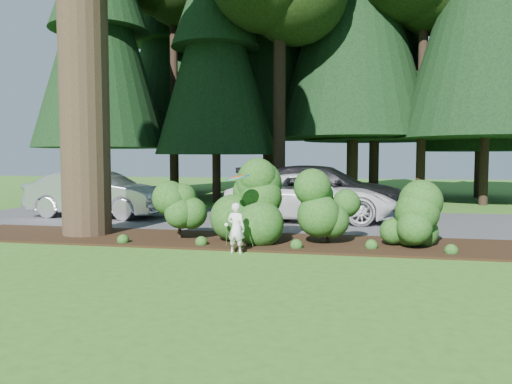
% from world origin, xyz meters
% --- Properties ---
extents(ground, '(80.00, 80.00, 0.00)m').
position_xyz_m(ground, '(0.00, 0.00, 0.00)').
color(ground, '#2D5D1A').
rests_on(ground, ground).
extents(mulch_bed, '(16.00, 2.50, 0.05)m').
position_xyz_m(mulch_bed, '(0.00, 3.25, 0.03)').
color(mulch_bed, black).
rests_on(mulch_bed, ground).
extents(driveway, '(22.00, 6.00, 0.03)m').
position_xyz_m(driveway, '(0.00, 7.50, 0.01)').
color(driveway, '#38383A').
rests_on(driveway, ground).
extents(shrub_row, '(6.53, 1.60, 1.61)m').
position_xyz_m(shrub_row, '(0.77, 3.14, 0.81)').
color(shrub_row, '#144013').
rests_on(shrub_row, ground).
extents(lily_cluster, '(0.69, 0.09, 0.57)m').
position_xyz_m(lily_cluster, '(-0.30, 2.40, 0.50)').
color(lily_cluster, '#144013').
rests_on(lily_cluster, ground).
extents(tree_wall, '(25.66, 12.15, 17.09)m').
position_xyz_m(tree_wall, '(0.25, 16.38, 9.50)').
color(tree_wall, black).
rests_on(tree_wall, ground).
extents(car_silver_wagon, '(4.80, 1.89, 1.56)m').
position_xyz_m(car_silver_wagon, '(-6.26, 6.92, 0.81)').
color(car_silver_wagon, '#BBBBC0').
rests_on(car_silver_wagon, driveway).
extents(car_white_suv, '(5.35, 2.48, 1.48)m').
position_xyz_m(car_white_suv, '(0.84, 7.41, 0.77)').
color(car_white_suv, silver).
rests_on(car_white_suv, driveway).
extents(car_dark_suv, '(6.05, 2.84, 1.71)m').
position_xyz_m(car_dark_suv, '(1.08, 9.34, 0.88)').
color(car_dark_suv, black).
rests_on(car_dark_suv, driveway).
extents(child, '(0.43, 0.33, 1.08)m').
position_xyz_m(child, '(-0.23, 1.80, 0.54)').
color(child, white).
rests_on(child, ground).
extents(frisbee, '(0.50, 0.50, 0.16)m').
position_xyz_m(frisbee, '(-0.25, 2.02, 1.60)').
color(frisbee, '#17767E').
rests_on(frisbee, ground).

